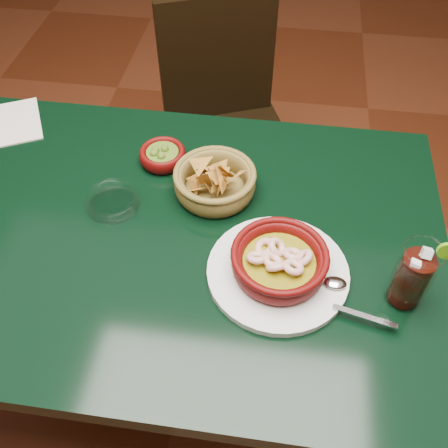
# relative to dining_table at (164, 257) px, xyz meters

# --- Properties ---
(ground) EXTENTS (7.00, 7.00, 0.00)m
(ground) POSITION_rel_dining_table_xyz_m (0.00, 0.00, -0.65)
(ground) COLOR #471C0C
(ground) RESTS_ON ground
(dining_table) EXTENTS (1.20, 0.80, 0.75)m
(dining_table) POSITION_rel_dining_table_xyz_m (0.00, 0.00, 0.00)
(dining_table) COLOR black
(dining_table) RESTS_ON ground
(dining_chair) EXTENTS (0.53, 0.53, 0.88)m
(dining_chair) POSITION_rel_dining_table_xyz_m (0.05, 0.70, -0.17)
(dining_chair) COLOR black
(dining_chair) RESTS_ON ground
(shrimp_plate) EXTENTS (0.36, 0.28, 0.08)m
(shrimp_plate) POSITION_rel_dining_table_xyz_m (0.26, -0.08, 0.13)
(shrimp_plate) COLOR silver
(shrimp_plate) RESTS_ON dining_table
(chip_basket) EXTENTS (0.21, 0.21, 0.11)m
(chip_basket) POSITION_rel_dining_table_xyz_m (0.10, 0.12, 0.13)
(chip_basket) COLOR olive
(chip_basket) RESTS_ON dining_table
(guacamole_ramekin) EXTENTS (0.13, 0.13, 0.04)m
(guacamole_ramekin) POSITION_rel_dining_table_xyz_m (-0.04, 0.21, 0.12)
(guacamole_ramekin) COLOR #490505
(guacamole_ramekin) RESTS_ON dining_table
(cola_drink) EXTENTS (0.15, 0.15, 0.17)m
(cola_drink) POSITION_rel_dining_table_xyz_m (0.49, -0.10, 0.17)
(cola_drink) COLOR white
(cola_drink) RESTS_ON dining_table
(glass_ashtray) EXTENTS (0.13, 0.13, 0.03)m
(glass_ashtray) POSITION_rel_dining_table_xyz_m (-0.12, 0.05, 0.11)
(glass_ashtray) COLOR white
(glass_ashtray) RESTS_ON dining_table
(paper_menu) EXTENTS (0.20, 0.22, 0.00)m
(paper_menu) POSITION_rel_dining_table_xyz_m (-0.46, 0.30, 0.10)
(paper_menu) COLOR beige
(paper_menu) RESTS_ON dining_table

